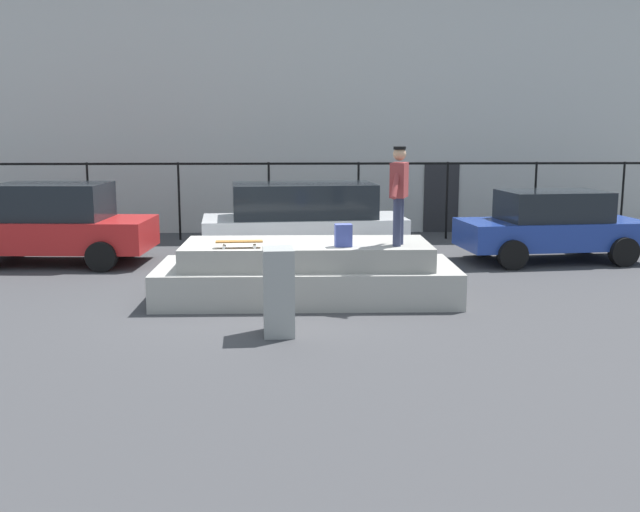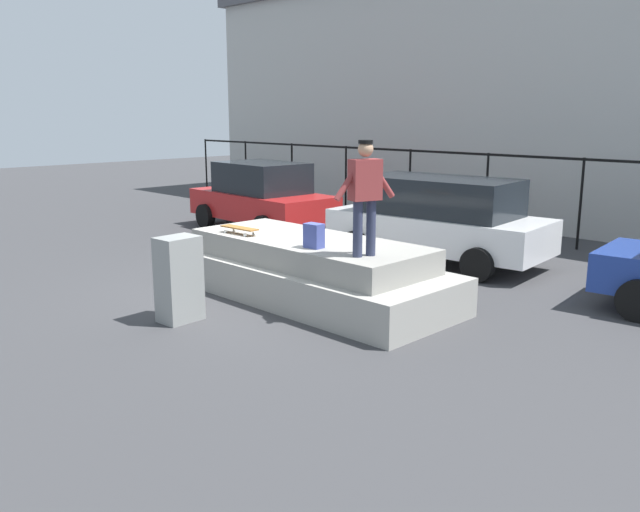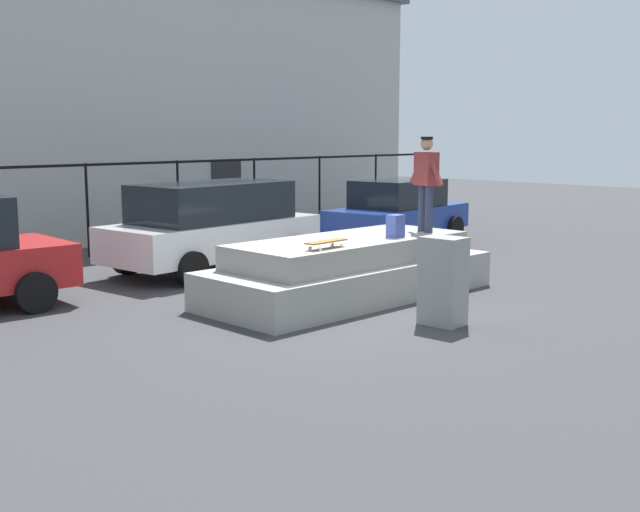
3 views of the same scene
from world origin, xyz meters
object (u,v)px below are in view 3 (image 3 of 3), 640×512
Objects in this scene: skateboarder at (426,177)px; car_white_hatchback_mid at (213,224)px; skateboard at (326,242)px; car_blue_sedan_far at (398,211)px; utility_box at (443,281)px; backpack at (395,226)px.

skateboarder reaches higher than car_white_hatchback_mid.
skateboard is 7.87m from car_blue_sedan_far.
skateboard is 4.42m from car_white_hatchback_mid.
car_white_hatchback_mid is 1.09× the size of car_blue_sedan_far.
car_white_hatchback_mid reaches higher than skateboard.
utility_box is at bearing -135.84° from car_blue_sedan_far.
utility_box is at bearing -93.96° from car_white_hatchback_mid.
skateboarder reaches higher than utility_box.
car_blue_sedan_far reaches higher than utility_box.
backpack is (-0.94, -0.10, -0.78)m from skateboarder.
car_white_hatchback_mid reaches higher than utility_box.
car_white_hatchback_mid is 5.59m from car_blue_sedan_far.
backpack is (1.74, 0.09, 0.09)m from skateboard.
backpack is at bearing -81.38° from car_white_hatchback_mid.
skateboard is 2.09× the size of backpack.
skateboard is 1.88m from utility_box.
skateboarder is 2.10× the size of skateboard.
skateboarder is at bearing -68.95° from car_white_hatchback_mid.
skateboarder reaches higher than car_blue_sedan_far.
car_blue_sedan_far is at bearing -1.40° from car_white_hatchback_mid.
utility_box is (-1.05, -1.77, -0.56)m from backpack.
skateboard is at bearing -148.24° from car_blue_sedan_far.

